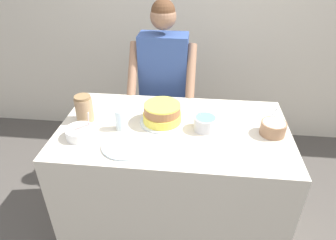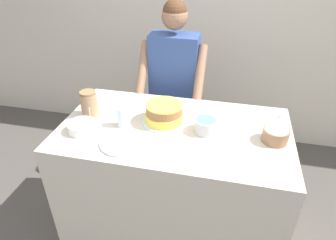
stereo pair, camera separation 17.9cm
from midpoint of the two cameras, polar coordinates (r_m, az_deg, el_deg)
name	(u,v)px [view 2 (the right image)]	position (r m, az deg, el deg)	size (l,w,h in m)	color
wall_back	(206,17)	(3.10, 9.00, 18.73)	(10.00, 0.05, 2.60)	beige
counter	(174,184)	(2.16, 3.50, -12.25)	(1.43, 0.82, 0.96)	beige
person_baker	(174,82)	(2.45, 3.22, 7.24)	(0.51, 0.45, 1.60)	#2D2D38
cake	(164,114)	(1.89, 1.98, 1.15)	(0.28, 0.28, 0.13)	silver
frosting_bowl_white	(275,135)	(1.86, 22.43, -2.70)	(0.15, 0.15, 0.15)	#936B4C
frosting_bowl_pink	(82,126)	(1.86, -13.48, -1.28)	(0.17, 0.17, 0.17)	white
frosting_bowl_blue	(206,125)	(1.82, 10.03, -1.05)	(0.14, 0.14, 0.16)	silver
drinking_glass	(122,117)	(1.85, -6.09, 0.51)	(0.06, 0.06, 0.13)	silver
ceramic_plate	(123,142)	(1.73, -5.64, -4.38)	(0.27, 0.27, 0.01)	silver
stoneware_jar	(89,104)	(1.99, -12.32, 2.97)	(0.11, 0.11, 0.17)	#9E7F5B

